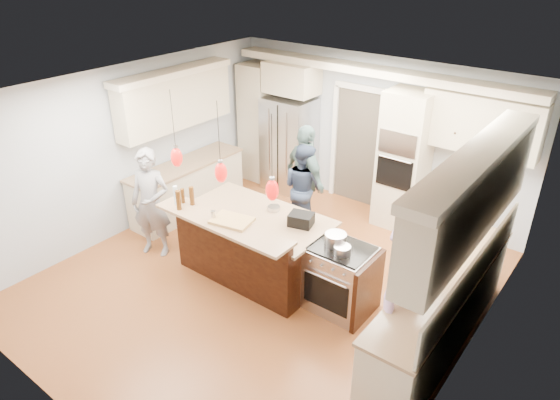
{
  "coord_description": "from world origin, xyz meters",
  "views": [
    {
      "loc": [
        3.72,
        -4.48,
        4.31
      ],
      "look_at": [
        0.0,
        0.35,
        1.15
      ],
      "focal_mm": 32.0,
      "sensor_mm": 36.0,
      "label": 1
    }
  ],
  "objects_px": {
    "kitchen_island": "(254,244)",
    "person_far_left": "(304,188)",
    "refrigerator": "(289,145)",
    "island_range": "(342,279)",
    "person_bar_end": "(151,203)"
  },
  "relations": [
    {
      "from": "refrigerator",
      "to": "person_bar_end",
      "type": "height_order",
      "value": "refrigerator"
    },
    {
      "from": "person_bar_end",
      "to": "island_range",
      "type": "bearing_deg",
      "value": -10.73
    },
    {
      "from": "person_far_left",
      "to": "person_bar_end",
      "type": "bearing_deg",
      "value": 63.35
    },
    {
      "from": "kitchen_island",
      "to": "person_far_left",
      "type": "height_order",
      "value": "person_far_left"
    },
    {
      "from": "kitchen_island",
      "to": "island_range",
      "type": "distance_m",
      "value": 1.41
    },
    {
      "from": "refrigerator",
      "to": "person_far_left",
      "type": "distance_m",
      "value": 1.59
    },
    {
      "from": "island_range",
      "to": "person_bar_end",
      "type": "relative_size",
      "value": 0.54
    },
    {
      "from": "person_bar_end",
      "to": "person_far_left",
      "type": "relative_size",
      "value": 1.12
    },
    {
      "from": "island_range",
      "to": "person_far_left",
      "type": "bearing_deg",
      "value": 139.01
    },
    {
      "from": "person_bar_end",
      "to": "person_far_left",
      "type": "bearing_deg",
      "value": 32.73
    },
    {
      "from": "refrigerator",
      "to": "island_range",
      "type": "distance_m",
      "value": 3.71
    },
    {
      "from": "island_range",
      "to": "refrigerator",
      "type": "bearing_deg",
      "value": 137.41
    },
    {
      "from": "kitchen_island",
      "to": "person_far_left",
      "type": "bearing_deg",
      "value": 96.87
    },
    {
      "from": "refrigerator",
      "to": "person_far_left",
      "type": "xyz_separation_m",
      "value": [
        1.13,
        -1.12,
        -0.14
      ]
    },
    {
      "from": "island_range",
      "to": "person_bar_end",
      "type": "distance_m",
      "value": 3.06
    }
  ]
}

